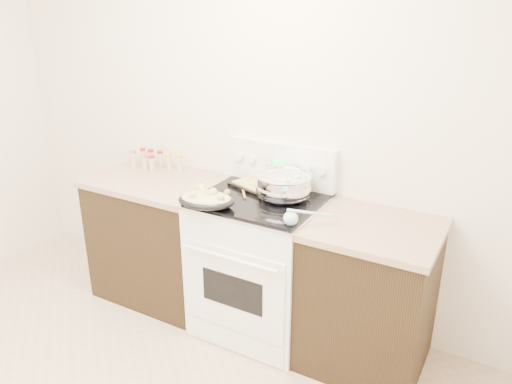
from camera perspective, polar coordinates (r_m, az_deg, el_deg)
The scene contains 9 objects.
counter_left at distance 3.74m, azimuth -10.71°, elevation -5.09°, with size 0.93×0.67×0.92m.
counter_right at distance 3.08m, azimuth 12.71°, elevation -11.47°, with size 0.73×0.67×0.92m.
kitchen_range at distance 3.30m, azimuth 0.47°, elevation -7.96°, with size 0.78×0.73×1.22m.
mixing_bowl at distance 3.07m, azimuth 3.17°, elevation 0.69°, with size 0.38×0.38×0.21m.
roasting_pan at distance 2.97m, azimuth -5.72°, elevation -0.83°, with size 0.40×0.32×0.11m.
baking_sheet at distance 3.25m, azimuth 0.98°, elevation 0.71°, with size 0.48×0.41×0.06m.
wooden_spoon at distance 3.16m, azimuth -2.65°, elevation -0.01°, with size 0.17×0.21×0.04m.
blue_ladle at distance 2.75m, azimuth 4.23°, elevation -2.97°, with size 0.23×0.20×0.10m.
spice_jars at distance 3.77m, azimuth -11.65°, elevation 3.59°, with size 0.40×0.15×0.13m.
Camera 1 is at (1.74, -1.09, 2.11)m, focal length 35.00 mm.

